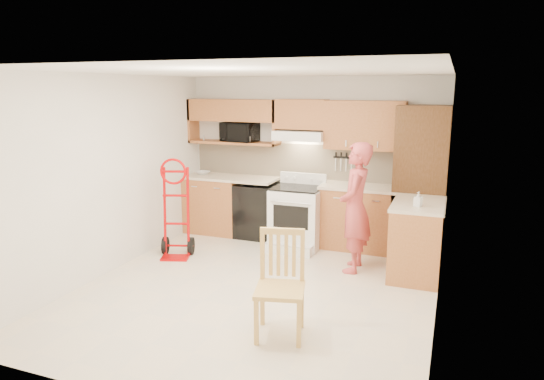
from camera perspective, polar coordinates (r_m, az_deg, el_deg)
The scene contains 28 objects.
floor at distance 5.84m, azimuth -1.77°, elevation -11.68°, with size 4.00×4.50×0.02m, color beige.
ceiling at distance 5.36m, azimuth -1.95°, elevation 13.85°, with size 4.00×4.50×0.02m, color white.
wall_back at distance 7.57m, azimuth 4.73°, elevation 3.70°, with size 4.00×0.02×2.50m, color white.
wall_front at distance 3.55m, azimuth -16.07°, elevation -6.28°, with size 4.00×0.02×2.50m, color white.
wall_left at distance 6.49m, azimuth -18.48°, elevation 1.74°, with size 0.02×4.50×2.50m, color white.
wall_right at distance 5.06m, azimuth 19.67°, elevation -1.11°, with size 0.02×4.50×2.50m, color white.
backsplash at distance 7.55m, azimuth 4.67°, elevation 3.30°, with size 3.92×0.03×0.55m, color beige.
lower_cab_left at distance 8.00m, azimuth -6.72°, elevation -1.72°, with size 0.90×0.60×0.90m, color #AC683E.
dishwasher at distance 7.70m, azimuth -1.75°, elevation -2.38°, with size 0.60×0.60×0.85m, color black.
lower_cab_right at distance 7.25m, azimuth 10.26°, elevation -3.29°, with size 1.14×0.60×0.90m, color #AC683E.
countertop_left at distance 7.77m, azimuth -4.84°, elevation 1.45°, with size 1.50×0.63×0.04m, color beige.
countertop_right at distance 7.14m, azimuth 10.40°, elevation 0.36°, with size 1.14×0.63×0.04m, color beige.
cab_return_right at distance 6.39m, azimuth 16.64°, elevation -5.70°, with size 0.60×1.00×0.90m, color #AC683E.
countertop_return at distance 6.26m, azimuth 16.90°, elevation -1.60°, with size 0.63×1.00×0.04m, color beige.
pantry_tall at distance 7.02m, azimuth 17.03°, elevation 0.91°, with size 0.70×0.60×2.10m, color brown.
upper_cab_left at distance 7.78m, azimuth -4.54°, elevation 9.33°, with size 1.50×0.33×0.34m, color #AC683E.
upper_shelf_mw at distance 7.81m, azimuth -4.48°, elevation 5.59°, with size 1.50×0.33×0.04m, color #AC683E.
upper_cab_center at distance 7.37m, azimuth 3.54°, elevation 8.89°, with size 0.76×0.33×0.44m, color #AC683E.
upper_cab_right at distance 7.15m, azimuth 10.87°, elevation 7.48°, with size 1.14×0.33×0.70m, color #AC683E.
range_hood at distance 7.33m, azimuth 3.35°, elevation 6.44°, with size 0.76×0.46×0.14m, color white.
knife_strip at distance 7.39m, azimuth 8.72°, elevation 3.32°, with size 0.40×0.05×0.29m, color black, non-canonical shape.
microwave at distance 7.76m, azimuth -3.84°, elevation 6.83°, with size 0.55×0.37×0.30m, color black.
range at distance 7.14m, azimuth 2.84°, elevation -2.65°, with size 0.72×0.95×1.07m, color white, non-canonical shape.
person at distance 6.26m, azimuth 9.76°, elevation -2.05°, with size 0.61×0.40×1.67m, color #BF4647.
hand_truck at distance 6.85m, azimuth -11.33°, elevation -2.70°, with size 0.49×0.45×1.26m, color #BE0507, non-canonical shape.
dining_chair at distance 4.64m, azimuth 0.94°, elevation -11.22°, with size 0.45×0.49×1.01m, color #DEB55B, non-canonical shape.
soap_bottle at distance 6.03m, azimuth 16.81°, elevation -1.04°, with size 0.08×0.08×0.18m, color white.
bowl at distance 8.00m, azimuth -8.18°, elevation 2.01°, with size 0.22×0.22×0.05m, color white.
Camera 1 is at (2.06, -4.94, 2.33)m, focal length 32.02 mm.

